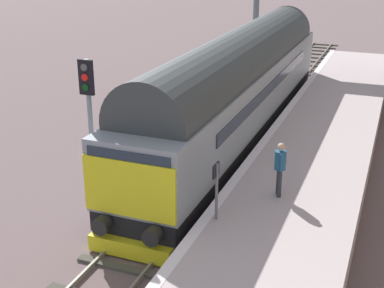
# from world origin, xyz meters

# --- Properties ---
(ground_plane) EXTENTS (140.00, 140.00, 0.00)m
(ground_plane) POSITION_xyz_m (0.00, 0.00, 0.00)
(ground_plane) COLOR #645251
(ground_plane) RESTS_ON ground
(track_main) EXTENTS (2.50, 60.00, 0.15)m
(track_main) POSITION_xyz_m (0.00, -0.00, 0.05)
(track_main) COLOR gray
(track_main) RESTS_ON ground
(station_platform) EXTENTS (4.00, 44.00, 1.01)m
(station_platform) POSITION_xyz_m (3.60, 0.00, 0.50)
(station_platform) COLOR #B4A4A3
(station_platform) RESTS_ON ground
(diesel_locomotive) EXTENTS (2.74, 19.96, 4.68)m
(diesel_locomotive) POSITION_xyz_m (0.00, 5.64, 2.49)
(diesel_locomotive) COLOR black
(diesel_locomotive) RESTS_ON ground
(signal_post_far) EXTENTS (0.44, 0.22, 5.02)m
(signal_post_far) POSITION_xyz_m (-1.89, -2.80, 3.20)
(signal_post_far) COLOR gray
(signal_post_far) RESTS_ON ground
(platform_number_sign) EXTENTS (0.10, 0.44, 1.61)m
(platform_number_sign) POSITION_xyz_m (2.01, -3.02, 2.09)
(platform_number_sign) COLOR slate
(platform_number_sign) RESTS_ON station_platform
(waiting_passenger) EXTENTS (0.44, 0.48, 1.64)m
(waiting_passenger) POSITION_xyz_m (3.27, -1.01, 1.99)
(waiting_passenger) COLOR #323439
(waiting_passenger) RESTS_ON station_platform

